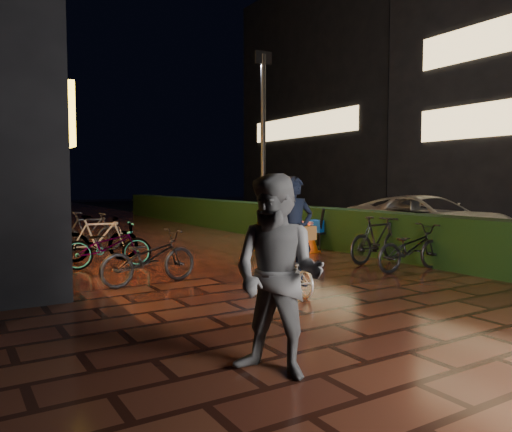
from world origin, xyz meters
TOP-DOWN VIEW (x-y plane):
  - ground at (0.00, 0.00)m, footprint 80.00×80.00m
  - asphalt_road at (9.00, 5.00)m, footprint 11.00×60.00m
  - hedge at (3.30, 8.00)m, footprint 0.70×20.00m
  - bystander_person at (-2.55, -3.14)m, footprint 1.01×1.07m
  - van at (5.74, 2.07)m, footprint 2.63×4.87m
  - far_buildings at (17.23, 9.61)m, footprint 9.08×31.00m
  - lamp_post_hedge at (2.72, 5.39)m, footprint 0.51×0.15m
  - lamp_post_sf at (-2.96, 6.68)m, footprint 0.50×0.29m
  - cyclist at (-0.57, -0.63)m, footprint 0.65×1.26m
  - traffic_barrier at (2.24, 3.40)m, footprint 0.62×1.80m
  - cart_assembly at (2.90, 3.07)m, footprint 0.65×0.70m
  - parked_bikes_storefront at (-2.25, 3.23)m, footprint 1.89×4.80m
  - parked_bikes_hedge at (2.46, 0.18)m, footprint 1.83×1.60m

SIDE VIEW (x-z plane):
  - ground at x=0.00m, z-range 0.00..0.00m
  - asphalt_road at x=9.00m, z-range 0.00..0.01m
  - traffic_barrier at x=2.24m, z-range 0.00..0.73m
  - parked_bikes_storefront at x=-2.25m, z-range -0.03..0.95m
  - parked_bikes_hedge at x=2.46m, z-range -0.03..0.95m
  - hedge at x=3.30m, z-range 0.00..1.00m
  - cart_assembly at x=2.90m, z-range 0.01..1.04m
  - cyclist at x=-0.57m, z-range -0.23..1.53m
  - van at x=5.74m, z-range 0.01..1.30m
  - bystander_person at x=-2.55m, z-range 0.00..1.74m
  - lamp_post_hedge at x=2.72m, z-range 0.27..5.58m
  - lamp_post_sf at x=-2.96m, z-range 0.27..5.65m
  - far_buildings at x=17.23m, z-range -0.53..13.47m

